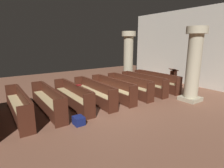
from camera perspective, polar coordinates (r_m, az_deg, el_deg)
The scene contains 15 objects.
ground_plane at distance 7.66m, azimuth -0.07°, elevation -6.70°, with size 19.20×19.20×0.00m, color brown.
back_wall at distance 11.79m, azimuth 25.35°, elevation 10.24°, with size 10.00×0.16×4.50m, color beige.
pew_row_0 at distance 10.39m, azimuth 13.63°, elevation 1.12°, with size 3.03×0.46×0.91m.
pew_row_1 at distance 9.68m, azimuth 9.74°, elevation 0.43°, with size 3.03×0.46×0.91m.
pew_row_2 at distance 9.03m, azimuth 5.27°, elevation -0.37°, with size 3.03×0.47×0.91m.
pew_row_3 at distance 8.44m, azimuth 0.12°, elevation -1.28°, with size 3.03×0.46×0.91m.
pew_row_4 at distance 7.93m, azimuth -5.74°, elevation -2.30°, with size 3.03×0.46×0.91m.
pew_row_5 at distance 7.52m, azimuth -12.33°, elevation -3.42°, with size 3.03×0.47×0.91m.
pew_row_6 at distance 7.22m, azimuth -19.60°, elevation -4.60°, with size 3.03×0.46×0.91m.
pew_row_7 at distance 7.04m, azimuth -27.38°, elevation -5.78°, with size 3.03×0.46×0.91m.
pillar_aisle_side at distance 8.64m, azimuth 24.34°, elevation 5.91°, with size 0.86×0.86×3.23m.
pillar_far_side at distance 11.72m, azimuth 5.16°, elevation 8.65°, with size 0.86×0.86×3.23m.
lectern at distance 11.26m, azimuth 18.68°, elevation 1.48°, with size 0.48×0.45×1.08m.
hymn_book at distance 7.29m, azimuth -10.44°, elevation -0.33°, with size 0.17×0.19×0.03m, color maroon.
kneeler_box_navy at distance 6.02m, azimuth -10.46°, elevation -11.27°, with size 0.37×0.32×0.27m, color navy.
Camera 1 is at (5.90, -4.13, 2.61)m, focal length 29.02 mm.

